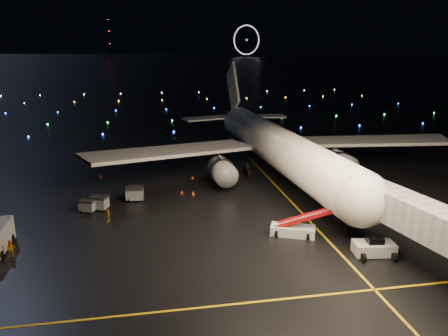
{
  "coord_description": "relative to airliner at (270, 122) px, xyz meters",
  "views": [
    {
      "loc": [
        -6.27,
        -39.8,
        19.88
      ],
      "look_at": [
        3.06,
        12.0,
        5.0
      ],
      "focal_mm": 35.0,
      "sensor_mm": 36.0,
      "label": 1
    }
  ],
  "objects": [
    {
      "name": "safety_cone_0",
      "position": [
        -14.85,
        -8.13,
        -8.03
      ],
      "size": [
        0.53,
        0.53,
        0.47
      ],
      "primitive_type": "cone",
      "rotation": [
        0.0,
        0.0,
        0.35
      ],
      "color": "#F33A00",
      "rests_on": "ground"
    },
    {
      "name": "lane_cross",
      "position": [
        -17.96,
        -35.8,
        -8.25
      ],
      "size": [
        60.0,
        0.25,
        0.02
      ],
      "primitive_type": "cube",
      "color": "#DDAD0A",
      "rests_on": "ground"
    },
    {
      "name": "baggage_cart_1",
      "position": [
        -25.51,
        -12.42,
        -7.38
      ],
      "size": [
        2.47,
        2.14,
        1.76
      ],
      "primitive_type": "cube",
      "rotation": [
        0.0,
        0.0,
        -0.4
      ],
      "color": "gray",
      "rests_on": "ground"
    },
    {
      "name": "crew_c",
      "position": [
        -24.14,
        -16.73,
        -7.48
      ],
      "size": [
        0.61,
        0.98,
        1.56
      ],
      "primitive_type": "imported",
      "rotation": [
        0.0,
        0.0,
        -1.3
      ],
      "color": "orange",
      "rests_on": "ground"
    },
    {
      "name": "safety_cone_3",
      "position": [
        -26.7,
        1.83,
        -8.02
      ],
      "size": [
        0.45,
        0.45,
        0.48
      ],
      "primitive_type": "cone",
      "rotation": [
        0.0,
        0.0,
        -0.07
      ],
      "color": "#F33A00",
      "rests_on": "ground"
    },
    {
      "name": "crew_b",
      "position": [
        -32.71,
        -24.11,
        -7.39
      ],
      "size": [
        0.94,
        0.79,
        1.75
      ],
      "primitive_type": "imported",
      "rotation": [
        0.0,
        0.0,
        0.16
      ],
      "color": "orange",
      "rests_on": "ground"
    },
    {
      "name": "radio_mast",
      "position": [
        -72.96,
        714.2,
        23.74
      ],
      "size": [
        1.8,
        1.8,
        64.0
      ],
      "primitive_type": "cylinder",
      "color": "black",
      "rests_on": "ground"
    },
    {
      "name": "lane_centre",
      "position": [
        -0.96,
        -10.8,
        -8.25
      ],
      "size": [
        0.25,
        80.0,
        0.02
      ],
      "primitive_type": "cube",
      "color": "#DDAD0A",
      "rests_on": "ground"
    },
    {
      "name": "airliner",
      "position": [
        0.0,
        0.0,
        0.0
      ],
      "size": [
        61.34,
        58.6,
        16.52
      ],
      "primitive_type": null,
      "rotation": [
        0.0,
        0.0,
        0.06
      ],
      "color": "white",
      "rests_on": "ground"
    },
    {
      "name": "taxiway_lights",
      "position": [
        -12.96,
        80.2,
        -8.08
      ],
      "size": [
        164.0,
        92.0,
        0.36
      ],
      "primitive_type": null,
      "color": "black",
      "rests_on": "ground"
    },
    {
      "name": "baggage_cart_2",
      "position": [
        -26.88,
        -12.98,
        -7.49
      ],
      "size": [
        2.15,
        1.83,
        1.54
      ],
      "primitive_type": "cube",
      "rotation": [
        0.0,
        0.0,
        -0.36
      ],
      "color": "gray",
      "rests_on": "ground"
    },
    {
      "name": "pushback_tug",
      "position": [
        2.13,
        -29.87,
        -7.33
      ],
      "size": [
        4.15,
        2.55,
        1.87
      ],
      "primitive_type": "cube",
      "rotation": [
        0.0,
        0.0,
        -0.13
      ],
      "color": "silver",
      "rests_on": "ground"
    },
    {
      "name": "ground",
      "position": [
        -12.96,
        274.2,
        -8.26
      ],
      "size": [
        2000.0,
        2000.0,
        0.0
      ],
      "primitive_type": "plane",
      "color": "black",
      "rests_on": "ground"
    },
    {
      "name": "safety_cone_2",
      "position": [
        -13.35,
        -9.02,
        -8.0
      ],
      "size": [
        0.53,
        0.53,
        0.53
      ],
      "primitive_type": "cone",
      "rotation": [
        0.0,
        0.0,
        0.16
      ],
      "color": "#F33A00",
      "rests_on": "ground"
    },
    {
      "name": "baggage_cart_0",
      "position": [
        -21.18,
        -9.9,
        -7.32
      ],
      "size": [
        2.35,
        1.74,
        1.89
      ],
      "primitive_type": "cube",
      "rotation": [
        0.0,
        0.0,
        -0.09
      ],
      "color": "gray",
      "rests_on": "ground"
    },
    {
      "name": "ferris_wheel",
      "position": [
        157.04,
        694.2,
        17.74
      ],
      "size": [
        49.33,
        16.8,
        52.0
      ],
      "primitive_type": null,
      "rotation": [
        0.0,
        0.0,
        0.26
      ],
      "color": "black",
      "rests_on": "ground"
    },
    {
      "name": "belt_loader",
      "position": [
        -4.17,
        -24.05,
        -6.58
      ],
      "size": [
        7.12,
        4.45,
        3.36
      ],
      "primitive_type": null,
      "rotation": [
        0.0,
        0.0,
        -0.4
      ],
      "color": "silver",
      "rests_on": "ground"
    },
    {
      "name": "safety_cone_1",
      "position": [
        -12.66,
        -1.64,
        -8.0
      ],
      "size": [
        0.52,
        0.52,
        0.53
      ],
      "primitive_type": "cone",
      "rotation": [
        0.0,
        0.0,
        -0.12
      ],
      "color": "#F33A00",
      "rests_on": "ground"
    }
  ]
}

